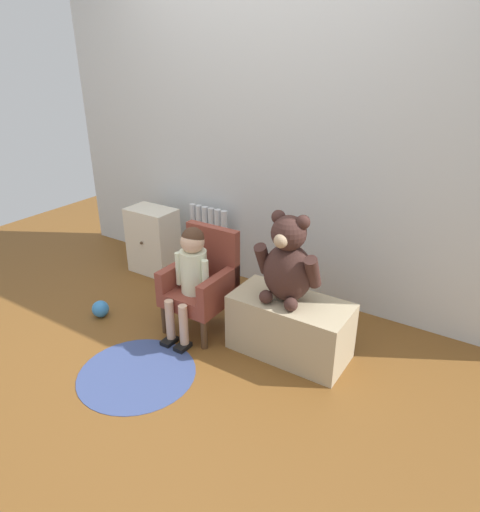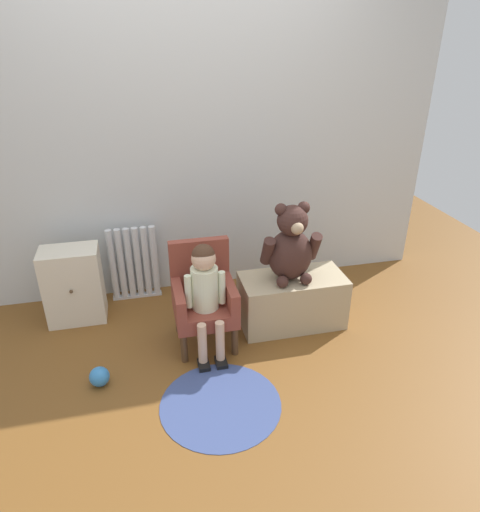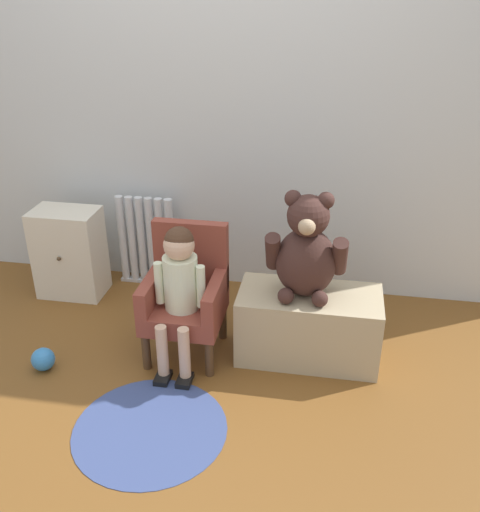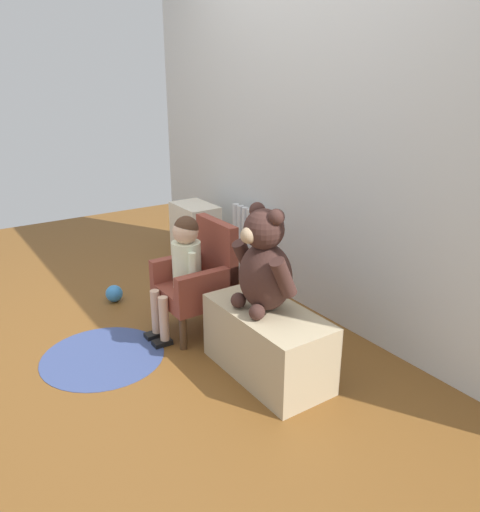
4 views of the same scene
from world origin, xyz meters
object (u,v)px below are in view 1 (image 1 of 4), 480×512
Objects in this scene: large_teddy_bear at (288,263)px; toy_ball at (100,309)px; child_figure at (191,267)px; low_bench at (290,327)px; radiator at (209,242)px; floor_rug at (137,373)px; small_dresser at (153,241)px; child_armchair at (203,281)px.

toy_ball is (-1.27, -0.35, -0.55)m from large_teddy_bear.
low_bench is at bearing 13.39° from child_figure.
radiator is at bearing 150.14° from low_bench.
radiator is at bearing 119.61° from child_figure.
child_figure is 6.25× the size of toy_ball.
low_bench is at bearing 46.24° from floor_rug.
floor_rug is (0.84, -1.07, -0.27)m from small_dresser.
large_teddy_bear is at bearing 3.38° from child_armchair.
child_figure is (0.00, -0.11, 0.15)m from child_armchair.
toy_ball is (-0.67, -0.20, -0.42)m from child_figure.
floor_rug is at bearing -91.23° from child_armchair.
small_dresser reaches higher than low_bench.
child_figure is 0.82m from toy_ball.
child_figure is (0.85, -0.55, 0.21)m from small_dresser.
child_armchair is 1.26× the size of large_teddy_bear.
small_dresser is 1.39m from floor_rug.
radiator is 1.06× the size of small_dresser.
child_armchair is at bearing 24.70° from toy_ball.
small_dresser is at bearing 103.14° from toy_ball.
large_teddy_bear is at bearing 47.51° from floor_rug.
toy_ball is at bearing -76.86° from small_dresser.
toy_ball is (-0.24, -0.96, -0.23)m from radiator.
low_bench reaches higher than floor_rug.
large_teddy_bear is (-0.03, -0.00, 0.42)m from low_bench.
radiator is 1.22m from low_bench.
low_bench is at bearing 7.61° from large_teddy_bear.
radiator is 0.85× the size of floor_rug.
radiator is 1.23m from large_teddy_bear.
radiator is 0.89m from child_figure.
child_figure is 0.63m from large_teddy_bear.
floor_rug is at bearing -25.82° from toy_ball.
child_figure is 1.36× the size of large_teddy_bear.
child_armchair is at bearing 90.00° from child_figure.
large_teddy_bear is at bearing 15.22° from toy_ball.
child_armchair is at bearing -27.51° from small_dresser.
child_figure is at bearing -33.02° from small_dresser.
floor_rug is at bearing -91.49° from child_figure.
low_bench is 0.42m from large_teddy_bear.
small_dresser is 4.66× the size of toy_ball.
floor_rug is 0.74m from toy_ball.
large_teddy_bear is at bearing -30.79° from radiator.
child_armchair is 0.18m from child_figure.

